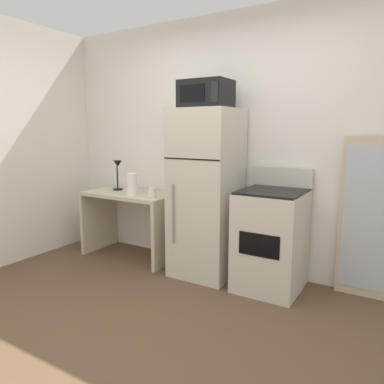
{
  "coord_description": "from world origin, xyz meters",
  "views": [
    {
      "loc": [
        1.5,
        -1.75,
        1.45
      ],
      "look_at": [
        -0.22,
        1.1,
        0.88
      ],
      "focal_mm": 33.76,
      "sensor_mm": 36.0,
      "label": 1
    }
  ],
  "objects": [
    {
      "name": "coffee_mug",
      "position": [
        -0.81,
        1.25,
        0.8
      ],
      "size": [
        0.08,
        0.08,
        0.09
      ],
      "primitive_type": "cylinder",
      "color": "white",
      "rests_on": "desk"
    },
    {
      "name": "desk",
      "position": [
        -1.18,
        1.34,
        0.52
      ],
      "size": [
        1.08,
        0.57,
        0.75
      ],
      "color": "beige",
      "rests_on": "ground"
    },
    {
      "name": "paper_towel_roll",
      "position": [
        -1.05,
        1.21,
        0.87
      ],
      "size": [
        0.11,
        0.11,
        0.24
      ],
      "primitive_type": "cylinder",
      "color": "white",
      "rests_on": "desk"
    },
    {
      "name": "refrigerator",
      "position": [
        -0.2,
        1.34,
        0.83
      ],
      "size": [
        0.6,
        0.61,
        1.65
      ],
      "color": "beige",
      "rests_on": "ground"
    },
    {
      "name": "wall_back_white",
      "position": [
        0.0,
        1.7,
        1.3
      ],
      "size": [
        5.0,
        0.1,
        2.6
      ],
      "primitive_type": "cube",
      "color": "white",
      "rests_on": "ground"
    },
    {
      "name": "desk_lamp",
      "position": [
        -1.4,
        1.38,
        0.99
      ],
      "size": [
        0.14,
        0.12,
        0.35
      ],
      "color": "black",
      "rests_on": "desk"
    },
    {
      "name": "leaning_mirror",
      "position": [
        1.23,
        1.59,
        0.7
      ],
      "size": [
        0.44,
        0.03,
        1.4
      ],
      "color": "#C6B793",
      "rests_on": "ground"
    },
    {
      "name": "ground_plane",
      "position": [
        0.0,
        0.0,
        0.0
      ],
      "size": [
        12.0,
        12.0,
        0.0
      ],
      "primitive_type": "plane",
      "color": "brown"
    },
    {
      "name": "microwave",
      "position": [
        -0.2,
        1.32,
        1.78
      ],
      "size": [
        0.46,
        0.35,
        0.26
      ],
      "color": "black",
      "rests_on": "refrigerator"
    },
    {
      "name": "oven_range",
      "position": [
        0.48,
        1.33,
        0.47
      ],
      "size": [
        0.56,
        0.61,
        1.1
      ],
      "color": "beige",
      "rests_on": "ground"
    }
  ]
}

